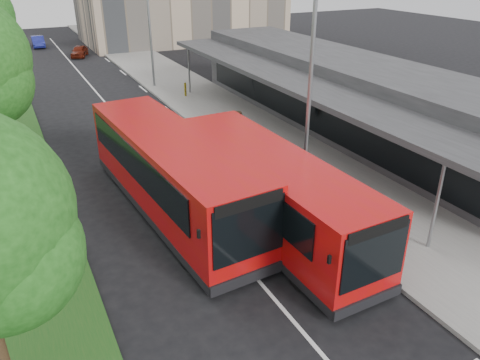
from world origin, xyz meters
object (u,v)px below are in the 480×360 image
(bollard, at_px, (185,89))
(litter_bin, at_px, (238,119))
(car_far, at_px, (38,42))
(lamp_post_far, at_px, (148,22))
(bus_main, at_px, (271,192))
(lamp_post_near, at_px, (308,85))
(bus_second, at_px, (172,174))
(car_near, at_px, (79,51))

(bollard, bearing_deg, litter_bin, -87.22)
(car_far, bearing_deg, lamp_post_far, -73.75)
(lamp_post_far, xyz_separation_m, car_far, (-5.90, 22.27, -4.14))
(bollard, bearing_deg, bus_main, -100.98)
(litter_bin, bearing_deg, lamp_post_near, -99.77)
(lamp_post_far, bearing_deg, bus_second, -104.94)
(lamp_post_near, bearing_deg, car_near, 94.70)
(lamp_post_far, distance_m, bollard, 5.68)
(lamp_post_near, distance_m, lamp_post_far, 20.00)
(lamp_post_near, xyz_separation_m, lamp_post_far, (0.00, 20.00, 0.00))
(bollard, bearing_deg, car_far, 105.19)
(car_near, relative_size, car_far, 0.90)
(car_near, bearing_deg, bus_main, -68.04)
(bus_main, xyz_separation_m, bollard, (3.43, 17.66, -0.88))
(litter_bin, bearing_deg, bus_second, -130.98)
(lamp_post_near, distance_m, car_far, 42.88)
(bus_second, bearing_deg, car_far, 87.08)
(lamp_post_near, height_order, bus_main, lamp_post_near)
(car_near, bearing_deg, car_far, 133.04)
(bollard, xyz_separation_m, car_near, (-4.02, 18.49, -0.08))
(bollard, distance_m, car_far, 26.95)
(litter_bin, height_order, bollard, bollard)
(lamp_post_far, height_order, car_near, lamp_post_far)
(lamp_post_far, bearing_deg, car_far, 104.84)
(bus_second, relative_size, car_near, 3.56)
(lamp_post_far, xyz_separation_m, car_near, (-2.86, 14.74, -4.18))
(lamp_post_far, bearing_deg, lamp_post_near, -90.00)
(lamp_post_far, height_order, bollard, lamp_post_far)
(lamp_post_near, bearing_deg, bus_main, -148.26)
(bus_main, distance_m, car_near, 36.16)
(lamp_post_near, height_order, litter_bin, lamp_post_near)
(car_near, bearing_deg, bus_second, -72.60)
(lamp_post_near, relative_size, bus_second, 0.71)
(bus_second, distance_m, car_far, 40.92)
(bus_main, distance_m, litter_bin, 10.96)
(bus_second, distance_m, car_near, 33.45)
(lamp_post_near, xyz_separation_m, bus_main, (-2.26, -1.40, -3.23))
(lamp_post_far, height_order, car_far, lamp_post_far)
(bus_main, height_order, bus_second, bus_second)
(lamp_post_far, relative_size, car_far, 2.28)
(lamp_post_near, distance_m, bus_main, 4.18)
(bollard, bearing_deg, car_near, 102.27)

